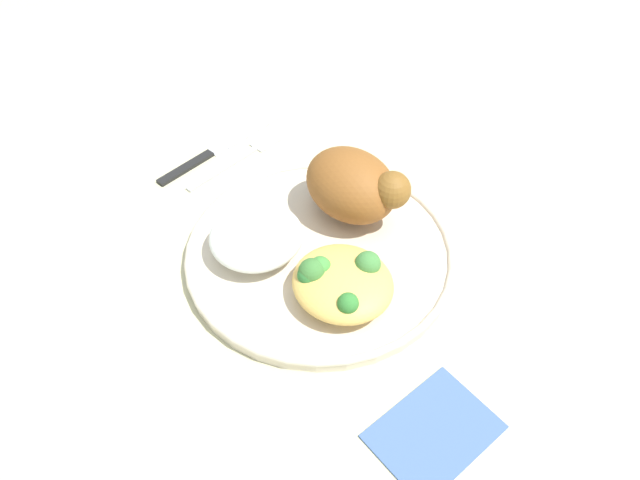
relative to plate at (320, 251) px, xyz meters
name	(u,v)px	position (x,y,z in m)	size (l,w,h in m)	color
ground_plane	(320,257)	(0.00, 0.00, -0.01)	(2.00, 2.00, 0.00)	beige
plate	(320,251)	(0.00, 0.00, 0.00)	(0.28, 0.28, 0.02)	beige
roasted_chicken	(354,185)	(-0.01, 0.06, 0.04)	(0.12, 0.08, 0.07)	brown
rice_pile	(256,236)	(-0.04, -0.05, 0.03)	(0.09, 0.10, 0.04)	white
mac_cheese_with_broccoli	(341,282)	(0.06, -0.03, 0.02)	(0.10, 0.09, 0.04)	#E4B556
fork	(239,158)	(-0.19, 0.04, -0.01)	(0.03, 0.14, 0.01)	#B2B2B7
knife	(210,152)	(-0.22, 0.02, 0.00)	(0.03, 0.19, 0.01)	black
napkin	(434,431)	(0.20, -0.07, -0.01)	(0.07, 0.10, 0.00)	#47669E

